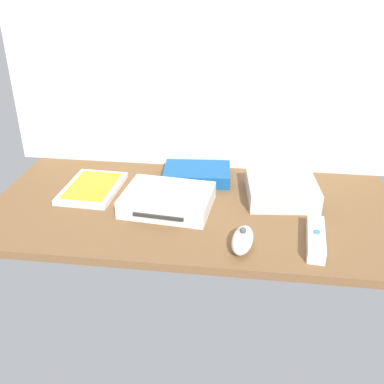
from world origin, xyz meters
TOP-DOWN VIEW (x-y plane):
  - ground_plane at (0.00, 0.00)cm, footprint 100.00×48.00cm
  - back_wall at (0.00, 24.60)cm, footprint 110.00×1.20cm
  - game_console at (-5.79, -1.48)cm, footprint 22.44×18.01cm
  - mini_computer at (21.90, 7.10)cm, footprint 18.59×18.59cm
  - game_case at (-27.12, 4.99)cm, footprint 14.44×19.59cm
  - network_router at (-0.56, 15.05)cm, footprint 18.83×13.31cm
  - remote_wand at (28.31, -13.09)cm, footprint 4.88×15.06cm
  - remote_nunchuk at (12.82, -16.38)cm, footprint 5.65×10.48cm

SIDE VIEW (x-z plane):
  - ground_plane at x=0.00cm, z-range -2.00..0.00cm
  - game_case at x=-27.12cm, z-range -0.02..1.54cm
  - remote_wand at x=28.31cm, z-range -0.19..3.21cm
  - network_router at x=-0.56cm, z-range 0.00..3.40cm
  - remote_nunchuk at x=12.82cm, z-range -0.51..4.59cm
  - game_console at x=-5.79cm, z-range 0.00..4.40cm
  - mini_computer at x=21.90cm, z-range -0.01..5.29cm
  - back_wall at x=0.00cm, z-range 0.00..64.00cm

